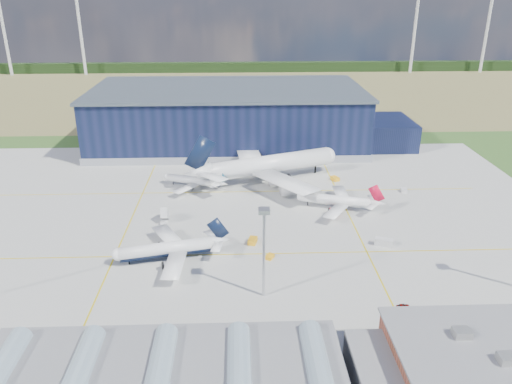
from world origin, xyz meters
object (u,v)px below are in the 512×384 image
airliner_red (336,195)px  gse_van_a (384,242)px  hangar (234,119)px  airstair (165,216)px  car_b (317,342)px  airliner_navy (166,242)px  gse_tug_a (253,241)px  light_mast_center (264,239)px  airliner_regional (192,177)px  gse_tug_b (270,257)px  gse_tug_c (335,179)px  car_a (403,306)px  airliner_widebody (271,155)px  gse_cart_b (279,164)px  gse_cart_a (404,190)px

airliner_red → gse_van_a: (9.18, -25.84, -3.71)m
hangar → airstair: hangar is taller
car_b → airliner_navy: bearing=51.2°
hangar → gse_tug_a: (5.39, -98.44, -10.86)m
airliner_navy → airstair: airliner_navy is taller
airliner_red → gse_van_a: airliner_red is taller
hangar → light_mast_center: hangar is taller
airliner_regional → hangar: bearing=-83.8°
light_mast_center → airstair: 52.95m
hangar → car_b: 144.28m
airliner_regional → gse_tug_b: airliner_regional is taller
gse_tug_c → car_b: bearing=-126.5°
light_mast_center → car_a: light_mast_center is taller
airliner_widebody → car_b: airliner_widebody is taller
airliner_widebody → gse_tug_b: airliner_widebody is taller
gse_tug_a → gse_cart_b: bearing=93.3°
airliner_regional → gse_tug_b: (25.15, -52.57, -3.62)m
airliner_red → gse_tug_b: size_ratio=11.23×
airliner_regional → light_mast_center: bearing=129.7°
gse_tug_a → gse_tug_b: bearing=-49.4°
gse_tug_a → gse_tug_c: (32.94, 48.55, -0.01)m
airliner_red → gse_tug_b: bearing=70.1°
gse_tug_b → gse_tug_c: (28.54, 57.48, 0.18)m
gse_tug_a → airliner_red: bearing=53.5°
gse_van_a → airstair: (-64.67, 18.60, 0.58)m
airstair → car_b: (39.19, -60.11, -1.10)m
gse_tug_c → airstair: size_ratio=0.65×
gse_van_a → gse_cart_a: bearing=-2.4°
airliner_navy → car_b: (35.45, -36.00, -4.72)m
gse_cart_b → gse_tug_b: bearing=179.6°
gse_tug_b → car_a: gse_tug_b is taller
hangar → gse_tug_b: (9.78, -107.37, -11.05)m
hangar → gse_cart_a: (61.07, -62.07, -10.96)m
gse_tug_b → car_a: 37.78m
gse_cart_a → car_a: 72.35m
gse_cart_b → hangar: bearing=35.3°
light_mast_center → airliner_red: (26.50, 49.35, -10.63)m
airstair → airliner_navy: bearing=-83.3°
gse_tug_a → gse_cart_a: bearing=47.6°
hangar → gse_van_a: bearing=-67.1°
airstair → gse_cart_b: bearing=49.1°
car_a → airliner_red: bearing=-1.3°
gse_tug_b → car_b: 36.24m
airliner_regional → gse_cart_a: airliner_regional is taller
light_mast_center → gse_tug_b: light_mast_center is taller
airliner_navy → gse_tug_b: 28.24m
gse_tug_b → gse_tug_c: gse_tug_c is taller
hangar → gse_tug_c: hangar is taller
airliner_regional → gse_tug_a: 48.44m
airliner_red → gse_cart_b: size_ratio=8.83×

